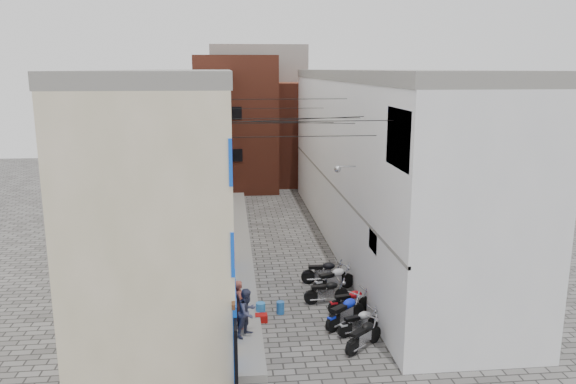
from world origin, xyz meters
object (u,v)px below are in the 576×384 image
object	(u,v)px
motorcycle_c	(345,310)
red_crate	(261,318)
person_a	(239,304)
motorcycle_d	(351,300)
motorcycle_a	(364,334)
motorcycle_f	(334,278)
motorcycle_e	(327,290)
person_b	(247,312)
motorcycle_g	(324,271)
motorcycle_b	(360,321)
water_jug_far	(280,308)
water_jug_near	(261,310)

from	to	relation	value
motorcycle_c	red_crate	distance (m)	3.09
person_a	motorcycle_d	bearing A→B (deg)	-79.39
motorcycle_a	motorcycle_f	xyz separation A→B (m)	(-0.07, 4.98, 0.05)
motorcycle_e	motorcycle_f	bearing A→B (deg)	152.01
motorcycle_e	person_b	size ratio (longest dim) A/B	1.10
motorcycle_e	person_b	xyz separation A→B (m)	(-3.22, -2.92, 0.55)
motorcycle_g	motorcycle_b	bearing A→B (deg)	6.23
motorcycle_d	red_crate	distance (m)	3.46
motorcycle_f	motorcycle_a	bearing A→B (deg)	-22.93
motorcycle_e	motorcycle_b	bearing A→B (deg)	9.30
person_b	red_crate	xyz separation A→B (m)	(0.55, 1.52, -0.94)
motorcycle_f	motorcycle_g	xyz separation A→B (m)	(-0.27, 0.91, -0.01)
motorcycle_e	person_a	xyz separation A→B (m)	(-3.47, -2.29, 0.58)
motorcycle_b	motorcycle_c	bearing A→B (deg)	-172.01
motorcycle_d	person_a	xyz separation A→B (m)	(-4.21, -1.29, 0.58)
motorcycle_g	red_crate	distance (m)	4.56
motorcycle_e	water_jug_far	bearing A→B (deg)	-72.50
person_a	person_b	size ratio (longest dim) A/B	1.04
motorcycle_d	red_crate	bearing A→B (deg)	-95.53
person_a	water_jug_far	xyz separation A→B (m)	(1.56, 1.51, -0.88)
red_crate	motorcycle_e	bearing A→B (deg)	27.73
motorcycle_a	motorcycle_b	bearing A→B (deg)	133.51
motorcycle_b	motorcycle_e	distance (m)	2.83
motorcycle_c	person_a	bearing A→B (deg)	-125.59
person_b	motorcycle_b	bearing A→B (deg)	-47.41
motorcycle_a	water_jug_near	size ratio (longest dim) A/B	3.31
motorcycle_a	person_b	world-z (taller)	person_b
water_jug_near	red_crate	world-z (taller)	water_jug_near
motorcycle_f	motorcycle_b	bearing A→B (deg)	-21.13
motorcycle_c	motorcycle_a	bearing A→B (deg)	-31.32
motorcycle_e	motorcycle_g	xyz separation A→B (m)	(0.24, 2.09, 0.04)
motorcycle_a	motorcycle_d	distance (m)	2.80
motorcycle_e	motorcycle_g	distance (m)	2.10
person_a	red_crate	world-z (taller)	person_a
motorcycle_a	motorcycle_b	world-z (taller)	motorcycle_a
motorcycle_c	water_jug_far	size ratio (longest dim) A/B	4.28
water_jug_near	motorcycle_e	bearing A→B (deg)	20.46
person_a	motorcycle_f	bearing A→B (deg)	-55.23
motorcycle_d	motorcycle_f	bearing A→B (deg)	174.03
person_a	person_b	xyz separation A→B (m)	(0.25, -0.63, -0.03)
motorcycle_d	motorcycle_c	bearing A→B (deg)	-34.41
motorcycle_a	motorcycle_d	bearing A→B (deg)	136.04
motorcycle_d	motorcycle_f	world-z (taller)	motorcycle_f
person_b	motorcycle_e	bearing A→B (deg)	-7.66
motorcycle_c	motorcycle_e	distance (m)	2.06
red_crate	motorcycle_d	bearing A→B (deg)	6.66
motorcycle_e	motorcycle_f	size ratio (longest dim) A/B	0.91
motorcycle_b	motorcycle_f	distance (m)	3.94
water_jug_near	water_jug_far	xyz separation A→B (m)	(0.76, 0.22, -0.04)
water_jug_far	motorcycle_e	bearing A→B (deg)	22.23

